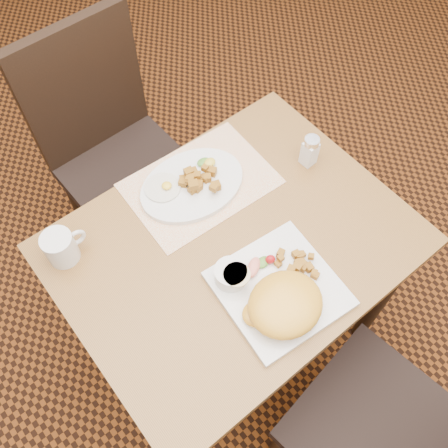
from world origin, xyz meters
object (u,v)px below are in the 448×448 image
(chair_far, at_px, (113,146))
(plate_oval, at_px, (192,185))
(table, at_px, (233,261))
(plate_square, at_px, (279,289))
(coffee_mug, at_px, (61,247))
(salt_shaker, at_px, (310,151))

(chair_far, distance_m, plate_oval, 0.50)
(table, distance_m, plate_square, 0.21)
(plate_oval, bearing_deg, plate_square, -93.11)
(chair_far, relative_size, coffee_mug, 8.67)
(salt_shaker, bearing_deg, table, -167.62)
(chair_far, height_order, coffee_mug, chair_far)
(plate_oval, height_order, coffee_mug, coffee_mug)
(chair_far, bearing_deg, plate_oval, 92.38)
(salt_shaker, bearing_deg, plate_oval, 156.47)
(plate_square, distance_m, plate_oval, 0.39)
(table, xyz_separation_m, salt_shaker, (0.34, 0.07, 0.16))
(salt_shaker, xyz_separation_m, coffee_mug, (-0.70, 0.17, -0.01))
(table, height_order, coffee_mug, coffee_mug)
(table, relative_size, plate_square, 3.21)
(plate_oval, bearing_deg, salt_shaker, -23.53)
(plate_oval, bearing_deg, coffee_mug, 175.38)
(table, bearing_deg, chair_far, 90.74)
(salt_shaker, relative_size, coffee_mug, 0.89)
(plate_square, bearing_deg, plate_oval, 86.89)
(table, distance_m, plate_oval, 0.24)
(table, distance_m, chair_far, 0.67)
(chair_far, relative_size, plate_oval, 3.19)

